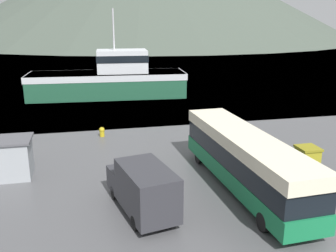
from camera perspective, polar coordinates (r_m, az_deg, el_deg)
The scene contains 7 objects.
water_surface at distance 152.31m, azimuth -8.86°, elevation 12.42°, with size 240.00×240.00×0.00m, color slate.
tour_bus at distance 21.45m, azimuth 11.53°, elevation -4.86°, with size 3.08×12.46×3.24m.
delivery_van at distance 18.77m, azimuth -3.87°, elevation -9.32°, with size 3.13×5.80×2.54m.
fishing_boat at distance 46.96m, azimuth -8.81°, elevation 7.13°, with size 19.28×7.00×10.51m.
storage_bin at distance 25.79m, azimuth 20.45°, elevation -4.51°, with size 1.32×1.38×1.46m.
dock_kiosk at distance 24.71m, azimuth -23.22°, elevation -4.51°, with size 2.95×2.38×2.44m.
mooring_bollard at distance 31.19m, azimuth -10.03°, elevation -0.84°, with size 0.46×0.46×0.79m.
Camera 1 is at (-10.34, -9.55, 9.39)m, focal length 40.00 mm.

